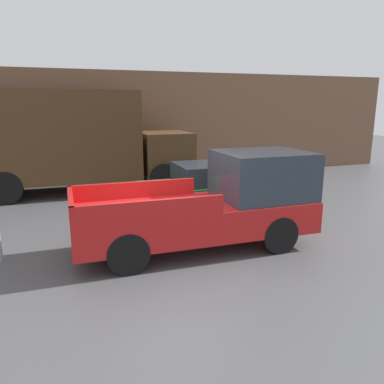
% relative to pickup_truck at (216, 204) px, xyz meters
% --- Properties ---
extents(ground_plane, '(60.00, 60.00, 0.00)m').
position_rel_pickup_truck_xyz_m(ground_plane, '(-1.09, -0.13, -1.01)').
color(ground_plane, '#4C4C4F').
extents(building_wall, '(28.00, 0.15, 4.61)m').
position_rel_pickup_truck_xyz_m(building_wall, '(-1.09, 8.84, 1.30)').
color(building_wall, brown).
rests_on(building_wall, ground).
extents(pickup_truck, '(5.36, 1.94, 2.15)m').
position_rel_pickup_truck_xyz_m(pickup_truck, '(0.00, 0.00, 0.00)').
color(pickup_truck, red).
rests_on(pickup_truck, ground).
extents(car, '(4.60, 1.95, 1.47)m').
position_rel_pickup_truck_xyz_m(car, '(1.09, 2.78, -0.25)').
color(car, '#1E592D').
rests_on(car, ground).
extents(delivery_truck, '(8.53, 2.37, 3.69)m').
position_rel_pickup_truck_xyz_m(delivery_truck, '(-3.22, 6.69, 0.97)').
color(delivery_truck, '#472D19').
rests_on(delivery_truck, ground).
extents(newspaper_box, '(0.45, 0.40, 1.03)m').
position_rel_pickup_truck_xyz_m(newspaper_box, '(-1.37, 8.52, -0.49)').
color(newspaper_box, '#194CB2').
rests_on(newspaper_box, ground).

